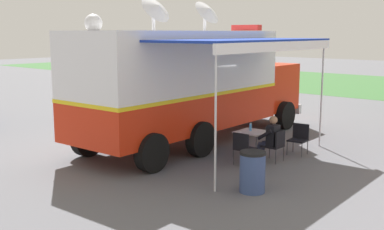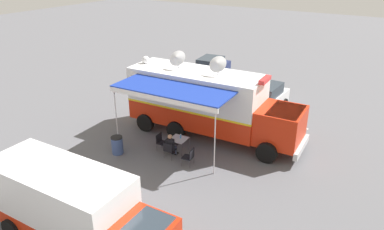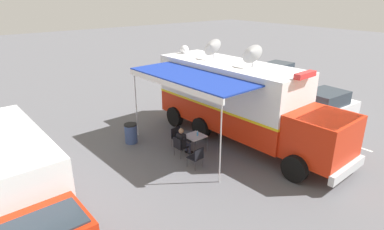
% 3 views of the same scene
% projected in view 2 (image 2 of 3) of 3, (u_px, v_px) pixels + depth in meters
% --- Properties ---
extents(ground_plane, '(100.00, 100.00, 0.00)m').
position_uv_depth(ground_plane, '(196.00, 132.00, 20.33)').
color(ground_plane, '#5B5B60').
extents(lot_stripe, '(0.35, 4.80, 0.01)m').
position_uv_depth(lot_stripe, '(267.00, 121.00, 21.67)').
color(lot_stripe, silver).
rests_on(lot_stripe, ground).
extents(command_truck, '(5.22, 9.60, 4.53)m').
position_uv_depth(command_truck, '(208.00, 102.00, 19.19)').
color(command_truck, red).
rests_on(command_truck, ground).
extents(folding_table, '(0.84, 0.84, 0.73)m').
position_uv_depth(folding_table, '(179.00, 140.00, 18.00)').
color(folding_table, silver).
rests_on(folding_table, ground).
extents(water_bottle, '(0.07, 0.07, 0.22)m').
position_uv_depth(water_bottle, '(181.00, 136.00, 17.97)').
color(water_bottle, '#4C99D8').
rests_on(water_bottle, folding_table).
extents(folding_chair_at_table, '(0.50, 0.50, 0.87)m').
position_uv_depth(folding_chair_at_table, '(169.00, 149.00, 17.45)').
color(folding_chair_at_table, black).
rests_on(folding_chair_at_table, ground).
extents(folding_chair_beside_table, '(0.50, 0.50, 0.87)m').
position_uv_depth(folding_chair_beside_table, '(161.00, 141.00, 18.22)').
color(folding_chair_beside_table, black).
rests_on(folding_chair_beside_table, ground).
extents(folding_chair_spare_by_truck, '(0.54, 0.54, 0.87)m').
position_uv_depth(folding_chair_spare_by_truck, '(190.00, 156.00, 16.85)').
color(folding_chair_spare_by_truck, black).
rests_on(folding_chair_spare_by_truck, ground).
extents(seated_responder, '(0.67, 0.57, 1.25)m').
position_uv_depth(seated_responder, '(171.00, 145.00, 17.54)').
color(seated_responder, black).
rests_on(seated_responder, ground).
extents(trash_bin, '(0.57, 0.57, 0.91)m').
position_uv_depth(trash_bin, '(117.00, 145.00, 17.93)').
color(trash_bin, '#384C7F').
rests_on(trash_bin, ground).
extents(support_truck, '(2.49, 6.86, 2.70)m').
position_uv_depth(support_truck, '(73.00, 208.00, 12.01)').
color(support_truck, white).
rests_on(support_truck, ground).
extents(car_behind_truck, '(4.26, 2.13, 1.76)m').
position_uv_depth(car_behind_truck, '(264.00, 98.00, 22.61)').
color(car_behind_truck, silver).
rests_on(car_behind_truck, ground).
extents(car_far_corner, '(4.37, 2.37, 1.76)m').
position_uv_depth(car_far_corner, '(211.00, 68.00, 28.57)').
color(car_far_corner, navy).
rests_on(car_far_corner, ground).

